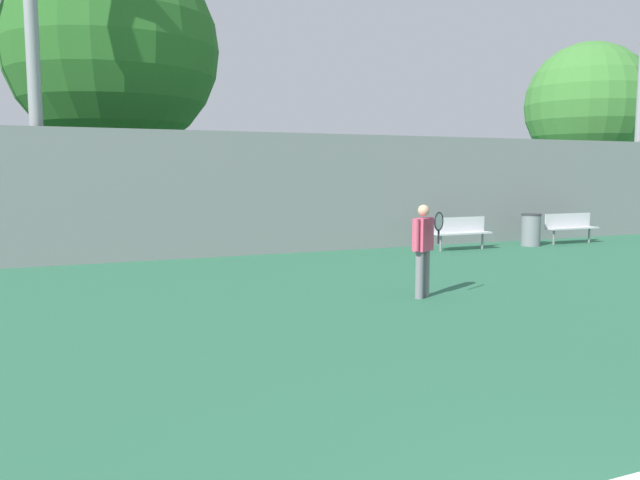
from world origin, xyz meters
TOP-DOWN VIEW (x-y plane):
  - tennis_player at (2.70, 7.38)m, footprint 0.54×0.51m
  - bench_courtside_near at (10.99, 12.46)m, footprint 1.70×0.40m
  - bench_courtside_far at (7.12, 12.46)m, footprint 1.69×0.40m
  - light_pole_far_right at (-3.19, 14.00)m, footprint 0.90×0.60m
  - trash_bin at (9.53, 12.45)m, footprint 0.56×0.56m
  - back_fence at (0.00, 13.68)m, footprint 33.86×0.06m
  - tree_green_tall at (-1.14, 17.99)m, footprint 6.07×6.07m
  - tree_dark_dense at (17.14, 17.89)m, footprint 4.97×4.97m

SIDE VIEW (x-z plane):
  - trash_bin at x=9.53m, z-range 0.00..0.92m
  - bench_courtside_far at x=7.12m, z-range 0.11..0.99m
  - bench_courtside_near at x=10.99m, z-range 0.11..0.99m
  - tennis_player at x=2.70m, z-range 0.10..1.66m
  - back_fence at x=0.00m, z-range 0.00..3.09m
  - tree_dark_dense at x=17.14m, z-range 1.12..8.39m
  - light_pole_far_right at x=-3.19m, z-range 0.62..9.23m
  - tree_green_tall at x=-1.14m, z-range 1.28..9.94m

